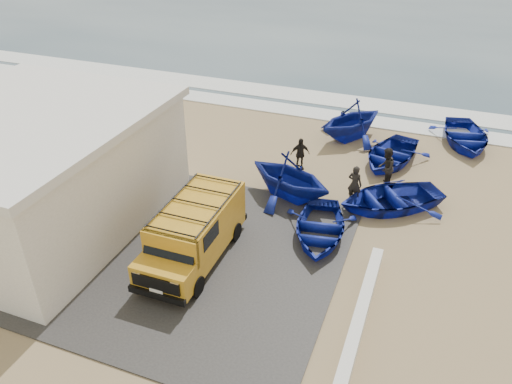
% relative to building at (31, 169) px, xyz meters
% --- Properties ---
extents(ground, '(160.00, 160.00, 0.00)m').
position_rel_building_xyz_m(ground, '(7.50, 2.00, -2.16)').
color(ground, '#9D845B').
extents(slab, '(12.00, 10.00, 0.05)m').
position_rel_building_xyz_m(slab, '(5.50, -0.00, -2.14)').
color(slab, '#383633').
rests_on(slab, ground).
extents(surf_line, '(180.00, 1.60, 0.06)m').
position_rel_building_xyz_m(surf_line, '(7.50, 14.00, -2.13)').
color(surf_line, white).
rests_on(surf_line, ground).
extents(surf_wash, '(180.00, 2.20, 0.04)m').
position_rel_building_xyz_m(surf_wash, '(7.50, 16.50, -2.14)').
color(surf_wash, white).
rests_on(surf_wash, ground).
extents(building, '(8.40, 9.40, 4.30)m').
position_rel_building_xyz_m(building, '(0.00, 0.00, 0.00)').
color(building, white).
rests_on(building, ground).
extents(parapet, '(0.35, 6.00, 0.55)m').
position_rel_building_xyz_m(parapet, '(12.50, -1.00, -1.89)').
color(parapet, silver).
rests_on(parapet, ground).
extents(van, '(2.01, 4.91, 2.10)m').
position_rel_building_xyz_m(van, '(6.62, -0.01, -1.03)').
color(van, gold).
rests_on(van, ground).
extents(boat_near_left, '(3.33, 4.22, 0.79)m').
position_rel_building_xyz_m(boat_near_left, '(10.28, 2.64, -1.77)').
color(boat_near_left, '#132499').
rests_on(boat_near_left, ground).
extents(boat_near_right, '(5.27, 5.00, 0.89)m').
position_rel_building_xyz_m(boat_near_right, '(12.38, 5.59, -1.72)').
color(boat_near_right, '#132499').
rests_on(boat_near_right, ground).
extents(boat_mid_left, '(4.71, 4.40, 2.01)m').
position_rel_building_xyz_m(boat_mid_left, '(8.41, 4.89, -1.16)').
color(boat_mid_left, '#132499').
rests_on(boat_mid_left, ground).
extents(boat_mid_right, '(3.87, 4.73, 0.86)m').
position_rel_building_xyz_m(boat_mid_right, '(11.85, 9.52, -1.74)').
color(boat_mid_right, '#132499').
rests_on(boat_mid_right, ground).
extents(boat_far_left, '(4.95, 5.12, 2.06)m').
position_rel_building_xyz_m(boat_far_left, '(9.57, 11.46, -1.13)').
color(boat_far_left, '#132499').
rests_on(boat_far_left, ground).
extents(boat_far_right, '(3.95, 4.87, 0.89)m').
position_rel_building_xyz_m(boat_far_right, '(15.04, 12.83, -1.72)').
color(boat_far_right, '#132499').
rests_on(boat_far_right, ground).
extents(fisherman_front, '(0.67, 0.52, 1.62)m').
position_rel_building_xyz_m(fisherman_front, '(10.95, 5.53, -1.35)').
color(fisherman_front, black).
rests_on(fisherman_front, ground).
extents(fisherman_middle, '(0.74, 0.91, 1.78)m').
position_rel_building_xyz_m(fisherman_middle, '(11.92, 7.22, -1.28)').
color(fisherman_middle, black).
rests_on(fisherman_middle, ground).
extents(fisherman_back, '(0.95, 0.78, 1.51)m').
position_rel_building_xyz_m(fisherman_back, '(8.10, 7.41, -1.41)').
color(fisherman_back, black).
rests_on(fisherman_back, ground).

